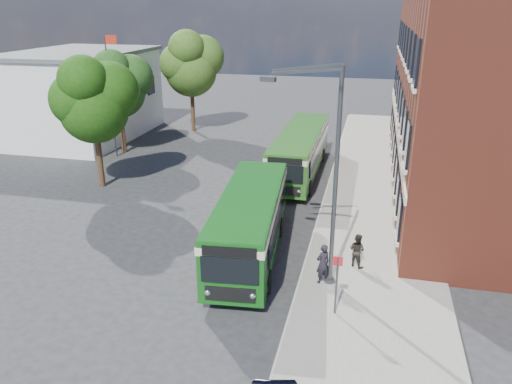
# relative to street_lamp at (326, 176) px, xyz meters

# --- Properties ---
(ground) EXTENTS (120.00, 120.00, 0.00)m
(ground) POSITION_rel_street_lamp_xyz_m (-4.84, 2.00, -4.79)
(ground) COLOR #29292B
(ground) RESTS_ON ground
(pavement) EXTENTS (6.00, 48.00, 0.15)m
(pavement) POSITION_rel_street_lamp_xyz_m (2.16, 10.00, -4.72)
(pavement) COLOR gray
(pavement) RESTS_ON ground
(kerb_line) EXTENTS (0.12, 48.00, 0.01)m
(kerb_line) POSITION_rel_street_lamp_xyz_m (-0.89, 10.00, -4.79)
(kerb_line) COLOR beige
(kerb_line) RESTS_ON ground
(brick_office) EXTENTS (12.10, 26.00, 14.20)m
(brick_office) POSITION_rel_street_lamp_xyz_m (9.16, 14.00, 2.18)
(brick_office) COLOR maroon
(brick_office) RESTS_ON ground
(white_building) EXTENTS (9.40, 13.40, 7.30)m
(white_building) POSITION_rel_street_lamp_xyz_m (-22.84, 20.00, -1.13)
(white_building) COLOR silver
(white_building) RESTS_ON ground
(flagpole) EXTENTS (0.95, 0.10, 9.00)m
(flagpole) POSITION_rel_street_lamp_xyz_m (-17.29, 15.00, 0.15)
(flagpole) COLOR #3D4043
(flagpole) RESTS_ON ground
(street_lamp) EXTENTS (2.96, 2.38, 9.00)m
(street_lamp) POSITION_rel_street_lamp_xyz_m (0.00, 0.00, 0.00)
(street_lamp) COLOR #3D4043
(street_lamp) RESTS_ON ground
(bus_stop_sign) EXTENTS (0.35, 0.08, 2.52)m
(bus_stop_sign) POSITION_rel_street_lamp_xyz_m (0.76, -2.20, -3.28)
(bus_stop_sign) COLOR #3D4043
(bus_stop_sign) RESTS_ON ground
(bus_front) EXTENTS (3.48, 10.18, 3.02)m
(bus_front) POSITION_rel_street_lamp_xyz_m (-3.52, 1.85, -2.96)
(bus_front) COLOR #124F14
(bus_front) RESTS_ON ground
(bus_rear) EXTENTS (2.68, 12.05, 3.02)m
(bus_rear) POSITION_rel_street_lamp_xyz_m (-3.03, 14.07, -2.96)
(bus_rear) COLOR #28611C
(bus_rear) RESTS_ON ground
(pedestrian_a) EXTENTS (0.76, 0.72, 1.74)m
(pedestrian_a) POSITION_rel_street_lamp_xyz_m (0.05, -0.09, -3.77)
(pedestrian_a) COLOR black
(pedestrian_a) RESTS_ON pavement
(pedestrian_b) EXTENTS (0.94, 0.88, 1.54)m
(pedestrian_b) POSITION_rel_street_lamp_xyz_m (1.36, 1.63, -3.87)
(pedestrian_b) COLOR black
(pedestrian_b) RESTS_ON pavement
(tree_left) EXTENTS (4.91, 4.67, 8.30)m
(tree_left) POSITION_rel_street_lamp_xyz_m (-14.92, 8.64, 0.84)
(tree_left) COLOR #352213
(tree_left) RESTS_ON ground
(tree_mid) EXTENTS (4.69, 4.46, 7.93)m
(tree_mid) POSITION_rel_street_lamp_xyz_m (-17.21, 16.12, 0.59)
(tree_mid) COLOR #352213
(tree_mid) RESTS_ON ground
(tree_right) EXTENTS (5.32, 5.05, 8.98)m
(tree_right) POSITION_rel_street_lamp_xyz_m (-14.30, 23.98, 1.30)
(tree_right) COLOR #352213
(tree_right) RESTS_ON ground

